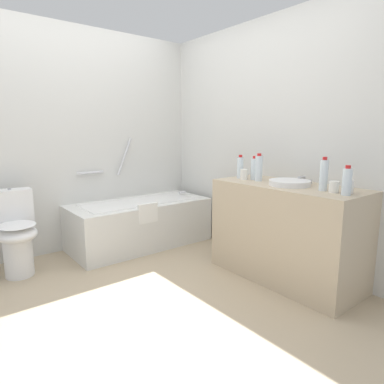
% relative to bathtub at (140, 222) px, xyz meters
% --- Properties ---
extents(ground_plane, '(3.95, 3.95, 0.00)m').
position_rel_bathtub_xyz_m(ground_plane, '(-0.63, -1.01, -0.27)').
color(ground_plane, tan).
extents(wall_back_tiled, '(3.35, 0.10, 2.35)m').
position_rel_bathtub_xyz_m(wall_back_tiled, '(-0.63, 0.40, 0.90)').
color(wall_back_tiled, silver).
rests_on(wall_back_tiled, ground_plane).
extents(wall_right_mirror, '(0.10, 3.12, 2.35)m').
position_rel_bathtub_xyz_m(wall_right_mirror, '(0.89, -1.01, 0.90)').
color(wall_right_mirror, silver).
rests_on(wall_right_mirror, ground_plane).
extents(bathtub, '(1.53, 0.70, 1.20)m').
position_rel_bathtub_xyz_m(bathtub, '(0.00, 0.00, 0.00)').
color(bathtub, silver).
rests_on(bathtub, ground_plane).
extents(toilet, '(0.37, 0.53, 0.77)m').
position_rel_bathtub_xyz_m(toilet, '(-1.26, -0.01, 0.12)').
color(toilet, white).
rests_on(toilet, ground_plane).
extents(vanity_counter, '(0.57, 1.27, 0.83)m').
position_rel_bathtub_xyz_m(vanity_counter, '(0.56, -1.55, 0.15)').
color(vanity_counter, tan).
rests_on(vanity_counter, ground_plane).
extents(sink_basin, '(0.34, 0.34, 0.04)m').
position_rel_bathtub_xyz_m(sink_basin, '(0.53, -1.58, 0.58)').
color(sink_basin, white).
rests_on(sink_basin, vanity_counter).
extents(sink_faucet, '(0.10, 0.15, 0.07)m').
position_rel_bathtub_xyz_m(sink_faucet, '(0.73, -1.58, 0.59)').
color(sink_faucet, '#B9B9BE').
rests_on(sink_faucet, vanity_counter).
extents(water_bottle_0, '(0.06, 0.06, 0.26)m').
position_rel_bathtub_xyz_m(water_bottle_0, '(0.52, -1.89, 0.68)').
color(water_bottle_0, silver).
rests_on(water_bottle_0, vanity_counter).
extents(water_bottle_1, '(0.07, 0.07, 0.22)m').
position_rel_bathtub_xyz_m(water_bottle_1, '(0.55, -1.18, 0.66)').
color(water_bottle_1, silver).
rests_on(water_bottle_1, vanity_counter).
extents(water_bottle_2, '(0.06, 0.06, 0.22)m').
position_rel_bathtub_xyz_m(water_bottle_2, '(0.51, -1.03, 0.67)').
color(water_bottle_2, silver).
rests_on(water_bottle_2, vanity_counter).
extents(water_bottle_3, '(0.07, 0.07, 0.21)m').
position_rel_bathtub_xyz_m(water_bottle_3, '(0.48, -2.09, 0.66)').
color(water_bottle_3, silver).
rests_on(water_bottle_3, vanity_counter).
extents(water_bottle_4, '(0.07, 0.07, 0.25)m').
position_rel_bathtub_xyz_m(water_bottle_4, '(0.52, -1.26, 0.68)').
color(water_bottle_4, silver).
rests_on(water_bottle_4, vanity_counter).
extents(drinking_glass_0, '(0.07, 0.07, 0.08)m').
position_rel_bathtub_xyz_m(drinking_glass_0, '(0.51, -1.98, 0.60)').
color(drinking_glass_0, white).
rests_on(drinking_glass_0, vanity_counter).
extents(drinking_glass_1, '(0.07, 0.07, 0.10)m').
position_rel_bathtub_xyz_m(drinking_glass_1, '(0.47, -1.12, 0.61)').
color(drinking_glass_1, white).
rests_on(drinking_glass_1, vanity_counter).
extents(drinking_glass_2, '(0.07, 0.07, 0.10)m').
position_rel_bathtub_xyz_m(drinking_glass_2, '(0.56, -2.06, 0.61)').
color(drinking_glass_2, white).
rests_on(drinking_glass_2, vanity_counter).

